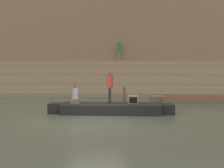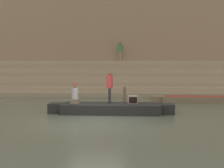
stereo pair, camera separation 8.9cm
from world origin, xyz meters
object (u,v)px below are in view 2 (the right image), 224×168
at_px(person_standing, 110,85).
at_px(person_rowing, 75,95).
at_px(rowboat_main, 111,108).
at_px(person_on_steps, 120,50).
at_px(tv_set, 133,100).
at_px(moored_boat_shore, 196,99).
at_px(mooring_post, 125,96).

height_order(person_standing, person_rowing, person_standing).
distance_m(rowboat_main, person_rowing, 1.94).
bearing_deg(person_on_steps, rowboat_main, 118.94).
xyz_separation_m(person_standing, person_on_steps, (0.28, 10.67, 2.26)).
height_order(tv_set, person_on_steps, person_on_steps).
distance_m(tv_set, moored_boat_shore, 5.67).
bearing_deg(moored_boat_shore, person_standing, -142.51).
relative_size(person_rowing, mooring_post, 0.99).
bearing_deg(rowboat_main, tv_set, 5.61).
height_order(tv_set, mooring_post, mooring_post).
bearing_deg(tv_set, person_rowing, 176.02).
bearing_deg(mooring_post, tv_set, -81.45).
xyz_separation_m(person_rowing, mooring_post, (2.52, 2.97, -0.38)).
height_order(person_standing, mooring_post, person_standing).
xyz_separation_m(moored_boat_shore, mooring_post, (-4.58, -0.96, 0.32)).
relative_size(rowboat_main, person_standing, 3.84).
relative_size(tv_set, mooring_post, 0.46).
bearing_deg(rowboat_main, mooring_post, 75.47).
xyz_separation_m(rowboat_main, person_on_steps, (0.22, 10.80, 3.44)).
bearing_deg(person_standing, person_rowing, -179.60).
xyz_separation_m(person_standing, mooring_post, (0.76, 2.88, -0.92)).
relative_size(tv_set, person_on_steps, 0.29).
bearing_deg(person_standing, rowboat_main, -65.46).
relative_size(person_standing, person_rowing, 1.59).
bearing_deg(person_standing, moored_boat_shore, 33.26).
height_order(rowboat_main, mooring_post, mooring_post).
height_order(person_rowing, moored_boat_shore, person_rowing).
bearing_deg(mooring_post, rowboat_main, -102.92).
distance_m(rowboat_main, mooring_post, 3.10).
xyz_separation_m(rowboat_main, moored_boat_shore, (5.28, 3.97, -0.05)).
bearing_deg(person_rowing, moored_boat_shore, 28.81).
bearing_deg(tv_set, person_on_steps, 88.94).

